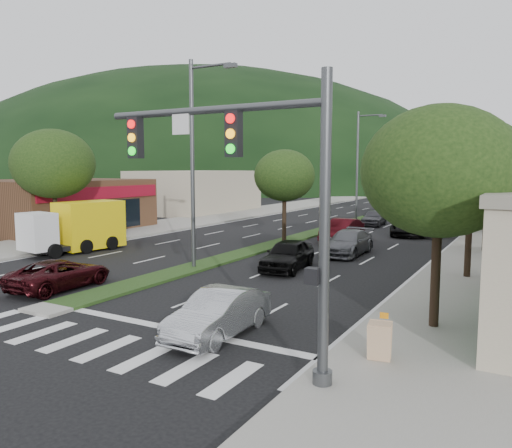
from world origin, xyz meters
The scene contains 30 objects.
ground centered at (0.00, 0.00, 0.00)m, with size 160.00×160.00×0.00m, color black.
sidewalk_right centered at (12.50, 25.00, 0.07)m, with size 5.00×90.00×0.15m, color gray.
sidewalk_left centered at (-13.00, 25.00, 0.07)m, with size 6.00×90.00×0.15m, color gray.
median centered at (0.00, 28.00, 0.06)m, with size 1.60×56.00×0.12m, color #1E3212.
crosswalk centered at (0.00, -2.00, 0.01)m, with size 19.00×2.20×0.01m, color silver.
traffic_signal centered at (9.03, -1.54, 4.65)m, with size 6.12×0.40×7.00m.
shop_left centered at (-18.46, 15.00, 2.01)m, with size 10.15×12.00×4.00m.
bldg_left_far centered at (-19.00, 34.00, 2.30)m, with size 9.00×14.00×4.60m, color #BAB094.
hill_far centered at (-80.00, 110.00, 0.00)m, with size 176.00×132.00×82.00m, color black.
tree_r_a centered at (12.00, 4.00, 4.82)m, with size 4.60×4.60×6.63m.
tree_r_b centered at (12.00, 12.00, 5.04)m, with size 4.80×4.80×6.94m.
tree_r_c centered at (12.00, 20.00, 4.75)m, with size 4.40×4.40×6.48m.
tree_r_d centered at (12.00, 30.00, 5.18)m, with size 5.00×5.00×7.17m.
tree_r_e centered at (12.00, 40.00, 4.89)m, with size 4.60×4.60×6.71m.
tree_med_near centered at (0.00, 18.00, 4.43)m, with size 4.00×4.00×6.02m.
tree_med_far centered at (0.00, 44.00, 5.01)m, with size 4.80×4.80×6.94m.
tree_l_a centered at (-12.50, 10.00, 5.18)m, with size 5.20×5.20×7.25m.
streetlight_near centered at (0.21, 8.00, 5.58)m, with size 2.60×0.25×10.00m.
streetlight_mid centered at (0.21, 33.00, 5.58)m, with size 2.60×0.25×10.00m.
sedan_silver centered at (6.57, 0.39, 0.67)m, with size 1.42×4.08×1.34m, color #B3B6BC.
suv_maroon centered at (-2.31, 2.00, 0.61)m, with size 2.03×4.39×1.22m, color black.
car_queue_a centered at (4.13, 10.02, 0.73)m, with size 1.73×4.31×1.47m, color black.
car_queue_b centered at (5.26, 15.55, 0.70)m, with size 1.95×4.79×1.39m, color #55565B.
car_queue_c centered at (3.12, 20.55, 0.74)m, with size 1.57×4.51×1.49m, color #480C12.
car_queue_d centered at (6.56, 25.55, 0.70)m, with size 2.33×5.05×1.40m, color black.
car_queue_e centered at (2.39, 30.55, 0.69)m, with size 1.63×4.06×1.38m, color #47474C.
car_queue_f centered at (5.20, 35.55, 0.70)m, with size 1.96×4.82×1.40m, color black.
box_truck centered at (-9.00, 8.84, 1.38)m, with size 2.90×6.15×2.92m.
motorhome centered at (7.63, 28.82, 1.96)m, with size 3.69×9.80×3.68m.
a_frame_sign centered at (11.31, 0.51, 0.72)m, with size 0.67×0.74×1.28m.
Camera 1 is at (14.56, -11.48, 4.93)m, focal length 35.00 mm.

